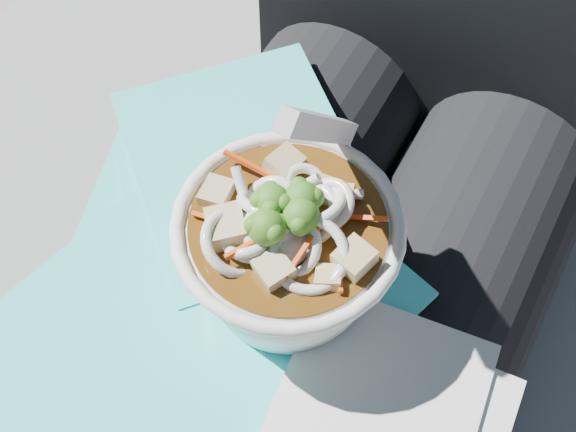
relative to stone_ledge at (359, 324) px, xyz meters
The scene contains 6 objects.
stone_ledge is the anchor object (origin of this frame).
lap 0.33m from the stone_ledge, 90.00° to the right, with size 0.33×0.48×0.16m.
person_body 0.33m from the stone_ledge, 90.00° to the right, with size 0.34×0.94×0.98m.
plastic_bag 0.43m from the stone_ledge, 103.47° to the right, with size 0.32×0.41×0.02m.
napkins 0.46m from the stone_ledge, 67.07° to the right, with size 0.15×0.15×0.01m.
udon_bowl 0.48m from the stone_ledge, 92.11° to the right, with size 0.17×0.17×0.19m.
Camera 1 is at (0.11, -0.23, 1.09)m, focal length 50.00 mm.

